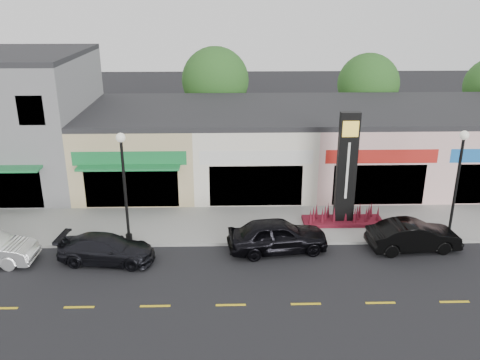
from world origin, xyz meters
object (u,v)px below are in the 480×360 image
Objects in this scene: car_dark_sedan at (107,249)px; car_black_sedan at (278,235)px; lamp_east_near at (458,174)px; pylon_sign at (345,186)px; car_black_conv at (413,236)px; lamp_west_near at (124,177)px.

car_dark_sedan is 7.99m from car_black_sedan.
pylon_sign is (-5.00, 1.70, -1.20)m from lamp_east_near.
car_black_conv is at bearing -154.41° from lamp_east_near.
lamp_east_near reaches higher than car_dark_sedan.
car_dark_sedan is (-0.67, -1.85, -2.84)m from lamp_west_near.
pylon_sign is (11.00, 1.70, -1.20)m from lamp_west_near.
lamp_west_near reaches higher than car_black_conv.
car_black_sedan is (-3.73, -2.71, -1.47)m from pylon_sign.
car_dark_sedan is at bearing -163.11° from pylon_sign.
car_dark_sedan is at bearing -109.98° from lamp_west_near.
car_dark_sedan is at bearing -173.68° from lamp_east_near.
lamp_east_near is 17.01m from car_dark_sedan.
car_dark_sedan is at bearing 88.01° from car_black_conv.
car_black_sedan is at bearing 84.51° from car_black_conv.
lamp_east_near reaches higher than car_black_sedan.
pylon_sign is at bearing 8.77° from lamp_west_near.
car_dark_sedan is 0.93× the size of car_black_sedan.
car_dark_sedan is (-16.67, -1.85, -2.84)m from lamp_east_near.
lamp_west_near is 3.45m from car_dark_sedan.
lamp_west_near is 1.25× the size of car_black_conv.
pylon_sign is 4.84m from car_black_sedan.
lamp_west_near is 1.15× the size of car_black_sedan.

